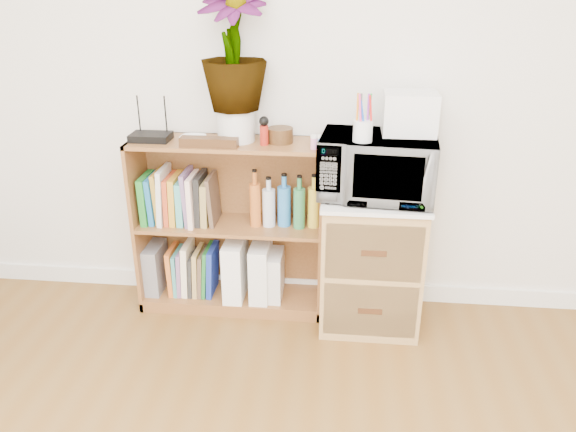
# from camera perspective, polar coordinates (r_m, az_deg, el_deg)

# --- Properties ---
(skirting_board) EXTENTS (4.00, 0.02, 0.10)m
(skirting_board) POSITION_cam_1_polar(r_m,az_deg,el_deg) (3.30, 0.95, -7.13)
(skirting_board) COLOR white
(skirting_board) RESTS_ON ground
(bookshelf) EXTENTS (1.00, 0.30, 0.95)m
(bookshelf) POSITION_cam_1_polar(r_m,az_deg,el_deg) (3.03, -5.85, -1.14)
(bookshelf) COLOR brown
(bookshelf) RESTS_ON ground
(wicker_unit) EXTENTS (0.50, 0.45, 0.70)m
(wicker_unit) POSITION_cam_1_polar(r_m,az_deg,el_deg) (2.96, 8.38, -4.56)
(wicker_unit) COLOR #9E7542
(wicker_unit) RESTS_ON ground
(microwave) EXTENTS (0.58, 0.42, 0.30)m
(microwave) POSITION_cam_1_polar(r_m,az_deg,el_deg) (2.75, 9.02, 4.99)
(microwave) COLOR silver
(microwave) RESTS_ON wicker_unit
(pen_cup) EXTENTS (0.09, 0.09, 0.10)m
(pen_cup) POSITION_cam_1_polar(r_m,az_deg,el_deg) (2.59, 7.60, 8.58)
(pen_cup) COLOR white
(pen_cup) RESTS_ON microwave
(small_appliance) EXTENTS (0.25, 0.21, 0.20)m
(small_appliance) POSITION_cam_1_polar(r_m,az_deg,el_deg) (2.75, 12.24, 10.18)
(small_appliance) COLOR white
(small_appliance) RESTS_ON microwave
(router) EXTENTS (0.20, 0.14, 0.04)m
(router) POSITION_cam_1_polar(r_m,az_deg,el_deg) (2.94, -13.76, 7.81)
(router) COLOR black
(router) RESTS_ON bookshelf
(white_bowl) EXTENTS (0.13, 0.13, 0.03)m
(white_bowl) POSITION_cam_1_polar(r_m,az_deg,el_deg) (2.87, -9.63, 7.71)
(white_bowl) COLOR white
(white_bowl) RESTS_ON bookshelf
(plant_pot) EXTENTS (0.19, 0.19, 0.16)m
(plant_pot) POSITION_cam_1_polar(r_m,az_deg,el_deg) (2.85, -5.30, 9.17)
(plant_pot) COLOR silver
(plant_pot) RESTS_ON bookshelf
(potted_plant) EXTENTS (0.33, 0.33, 0.59)m
(potted_plant) POSITION_cam_1_polar(r_m,az_deg,el_deg) (2.78, -5.60, 16.64)
(potted_plant) COLOR #2A6B2B
(potted_plant) RESTS_ON plant_pot
(trinket_box) EXTENTS (0.28, 0.07, 0.05)m
(trinket_box) POSITION_cam_1_polar(r_m,az_deg,el_deg) (2.78, -8.02, 7.44)
(trinket_box) COLOR #331D0D
(trinket_box) RESTS_ON bookshelf
(kokeshi_doll) EXTENTS (0.04, 0.04, 0.10)m
(kokeshi_doll) POSITION_cam_1_polar(r_m,az_deg,el_deg) (2.78, -2.44, 8.20)
(kokeshi_doll) COLOR maroon
(kokeshi_doll) RESTS_ON bookshelf
(wooden_bowl) EXTENTS (0.13, 0.13, 0.07)m
(wooden_bowl) POSITION_cam_1_polar(r_m,az_deg,el_deg) (2.82, -0.79, 8.21)
(wooden_bowl) COLOR #331E0E
(wooden_bowl) RESTS_ON bookshelf
(paint_jars) EXTENTS (0.11, 0.04, 0.06)m
(paint_jars) POSITION_cam_1_polar(r_m,az_deg,el_deg) (2.71, 3.32, 7.35)
(paint_jars) COLOR #CF738D
(paint_jars) RESTS_ON bookshelf
(file_box) EXTENTS (0.08, 0.22, 0.27)m
(file_box) POSITION_cam_1_polar(r_m,az_deg,el_deg) (3.26, -13.26, -5.10)
(file_box) COLOR slate
(file_box) RESTS_ON bookshelf
(magazine_holder_left) EXTENTS (0.11, 0.27, 0.33)m
(magazine_holder_left) POSITION_cam_1_polar(r_m,az_deg,el_deg) (3.12, -5.35, -5.23)
(magazine_holder_left) COLOR white
(magazine_holder_left) RESTS_ON bookshelf
(magazine_holder_mid) EXTENTS (0.10, 0.25, 0.32)m
(magazine_holder_mid) POSITION_cam_1_polar(r_m,az_deg,el_deg) (3.10, -2.78, -5.50)
(magazine_holder_mid) COLOR white
(magazine_holder_mid) RESTS_ON bookshelf
(magazine_holder_right) EXTENTS (0.08, 0.21, 0.26)m
(magazine_holder_right) POSITION_cam_1_polar(r_m,az_deg,el_deg) (3.10, -1.34, -6.00)
(magazine_holder_right) COLOR silver
(magazine_holder_right) RESTS_ON bookshelf
(cookbooks) EXTENTS (0.39, 0.20, 0.30)m
(cookbooks) POSITION_cam_1_polar(r_m,az_deg,el_deg) (3.03, -11.00, 1.77)
(cookbooks) COLOR #217C28
(cookbooks) RESTS_ON bookshelf
(liquor_bottles) EXTENTS (0.44, 0.07, 0.30)m
(liquor_bottles) POSITION_cam_1_polar(r_m,az_deg,el_deg) (2.91, 0.39, 1.48)
(liquor_bottles) COLOR #BD5F23
(liquor_bottles) RESTS_ON bookshelf
(lower_books) EXTENTS (0.26, 0.19, 0.30)m
(lower_books) POSITION_cam_1_polar(r_m,az_deg,el_deg) (3.20, -9.59, -5.40)
(lower_books) COLOR #D06424
(lower_books) RESTS_ON bookshelf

